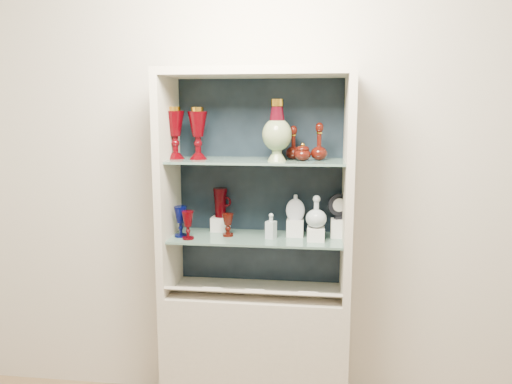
# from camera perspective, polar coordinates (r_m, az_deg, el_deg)

# --- Properties ---
(wall_back) EXTENTS (3.50, 0.02, 2.80)m
(wall_back) POSITION_cam_1_polar(r_m,az_deg,el_deg) (2.85, 0.55, 2.71)
(wall_back) COLOR beige
(wall_back) RESTS_ON ground
(cabinet_base) EXTENTS (1.00, 0.40, 0.75)m
(cabinet_base) POSITION_cam_1_polar(r_m,az_deg,el_deg) (2.95, 0.00, -18.04)
(cabinet_base) COLOR beige
(cabinet_base) RESTS_ON ground
(cabinet_back_panel) EXTENTS (0.98, 0.02, 1.15)m
(cabinet_back_panel) POSITION_cam_1_polar(r_m,az_deg,el_deg) (2.83, 0.47, 1.13)
(cabinet_back_panel) COLOR black
(cabinet_back_panel) RESTS_ON cabinet_base
(cabinet_side_left) EXTENTS (0.04, 0.40, 1.15)m
(cabinet_side_left) POSITION_cam_1_polar(r_m,az_deg,el_deg) (2.74, -10.00, 0.72)
(cabinet_side_left) COLOR beige
(cabinet_side_left) RESTS_ON cabinet_base
(cabinet_side_right) EXTENTS (0.04, 0.40, 1.15)m
(cabinet_side_right) POSITION_cam_1_polar(r_m,az_deg,el_deg) (2.63, 10.44, 0.32)
(cabinet_side_right) COLOR beige
(cabinet_side_right) RESTS_ON cabinet_base
(cabinet_top_cap) EXTENTS (1.00, 0.40, 0.04)m
(cabinet_top_cap) POSITION_cam_1_polar(r_m,az_deg,el_deg) (2.62, 0.00, 13.51)
(cabinet_top_cap) COLOR beige
(cabinet_top_cap) RESTS_ON cabinet_side_left
(shelf_lower) EXTENTS (0.92, 0.34, 0.01)m
(shelf_lower) POSITION_cam_1_polar(r_m,az_deg,el_deg) (2.72, 0.05, -5.25)
(shelf_lower) COLOR slate
(shelf_lower) RESTS_ON cabinet_side_left
(shelf_upper) EXTENTS (0.92, 0.34, 0.01)m
(shelf_upper) POSITION_cam_1_polar(r_m,az_deg,el_deg) (2.65, 0.05, 3.58)
(shelf_upper) COLOR slate
(shelf_upper) RESTS_ON cabinet_side_left
(label_ledge) EXTENTS (0.92, 0.17, 0.09)m
(label_ledge) POSITION_cam_1_polar(r_m,az_deg,el_deg) (2.68, -0.30, -11.43)
(label_ledge) COLOR beige
(label_ledge) RESTS_ON cabinet_base
(label_card_0) EXTENTS (0.10, 0.06, 0.03)m
(label_card_0) POSITION_cam_1_polar(r_m,az_deg,el_deg) (2.71, -4.92, -10.89)
(label_card_0) COLOR white
(label_card_0) RESTS_ON label_ledge
(label_card_1) EXTENTS (0.10, 0.06, 0.03)m
(label_card_1) POSITION_cam_1_polar(r_m,az_deg,el_deg) (2.67, -0.06, -11.14)
(label_card_1) COLOR white
(label_card_1) RESTS_ON label_ledge
(label_card_2) EXTENTS (0.10, 0.06, 0.03)m
(label_card_2) POSITION_cam_1_polar(r_m,az_deg,el_deg) (2.65, 6.00, -11.34)
(label_card_2) COLOR white
(label_card_2) RESTS_ON label_ledge
(pedestal_lamp_left) EXTENTS (0.12, 0.12, 0.28)m
(pedestal_lamp_left) POSITION_cam_1_polar(r_m,az_deg,el_deg) (2.72, -9.24, 6.68)
(pedestal_lamp_left) COLOR #420004
(pedestal_lamp_left) RESTS_ON shelf_upper
(pedestal_lamp_right) EXTENTS (0.13, 0.13, 0.27)m
(pedestal_lamp_right) POSITION_cam_1_polar(r_m,az_deg,el_deg) (2.68, -6.66, 6.67)
(pedestal_lamp_right) COLOR #420004
(pedestal_lamp_right) RESTS_ON shelf_upper
(enamel_urn) EXTENTS (0.19, 0.19, 0.32)m
(enamel_urn) POSITION_cam_1_polar(r_m,az_deg,el_deg) (2.58, 2.42, 7.06)
(enamel_urn) COLOR #0A4012
(enamel_urn) RESTS_ON shelf_upper
(ruby_decanter_a) EXTENTS (0.11, 0.11, 0.22)m
(ruby_decanter_a) POSITION_cam_1_polar(r_m,az_deg,el_deg) (2.63, 7.24, 6.01)
(ruby_decanter_a) COLOR #410F08
(ruby_decanter_a) RESTS_ON shelf_upper
(ruby_decanter_b) EXTENTS (0.08, 0.08, 0.19)m
(ruby_decanter_b) POSITION_cam_1_polar(r_m,az_deg,el_deg) (2.67, 4.30, 5.77)
(ruby_decanter_b) COLOR #410F08
(ruby_decanter_b) RESTS_ON shelf_upper
(lidded_bowl) EXTENTS (0.09, 0.09, 0.10)m
(lidded_bowl) POSITION_cam_1_polar(r_m,az_deg,el_deg) (2.60, 5.36, 4.62)
(lidded_bowl) COLOR #410F08
(lidded_bowl) RESTS_ON shelf_upper
(cobalt_goblet) EXTENTS (0.09, 0.09, 0.17)m
(cobalt_goblet) POSITION_cam_1_polar(r_m,az_deg,el_deg) (2.73, -8.61, -3.36)
(cobalt_goblet) COLOR #03073C
(cobalt_goblet) RESTS_ON shelf_lower
(ruby_goblet_tall) EXTENTS (0.06, 0.06, 0.15)m
(ruby_goblet_tall) POSITION_cam_1_polar(r_m,az_deg,el_deg) (2.68, -7.79, -3.79)
(ruby_goblet_tall) COLOR #420004
(ruby_goblet_tall) RESTS_ON shelf_lower
(ruby_goblet_small) EXTENTS (0.07, 0.07, 0.12)m
(ruby_goblet_small) POSITION_cam_1_polar(r_m,az_deg,el_deg) (2.72, -3.24, -3.78)
(ruby_goblet_small) COLOR #410F08
(ruby_goblet_small) RESTS_ON shelf_lower
(riser_ruby_pitcher) EXTENTS (0.10, 0.10, 0.08)m
(riser_ruby_pitcher) POSITION_cam_1_polar(r_m,az_deg,el_deg) (2.85, -4.06, -3.64)
(riser_ruby_pitcher) COLOR silver
(riser_ruby_pitcher) RESTS_ON shelf_lower
(ruby_pitcher) EXTENTS (0.14, 0.11, 0.17)m
(ruby_pitcher) POSITION_cam_1_polar(r_m,az_deg,el_deg) (2.83, -4.09, -1.21)
(ruby_pitcher) COLOR #420004
(ruby_pitcher) RESTS_ON riser_ruby_pitcher
(clear_square_bottle) EXTENTS (0.06, 0.06, 0.14)m
(clear_square_bottle) POSITION_cam_1_polar(r_m,az_deg,el_deg) (2.67, 1.73, -3.88)
(clear_square_bottle) COLOR #9BABB1
(clear_square_bottle) RESTS_ON shelf_lower
(riser_flat_flask) EXTENTS (0.09, 0.09, 0.09)m
(riser_flat_flask) POSITION_cam_1_polar(r_m,az_deg,el_deg) (2.74, 4.49, -4.10)
(riser_flat_flask) COLOR silver
(riser_flat_flask) RESTS_ON shelf_lower
(flat_flask) EXTENTS (0.10, 0.04, 0.14)m
(flat_flask) POSITION_cam_1_polar(r_m,az_deg,el_deg) (2.71, 4.52, -1.71)
(flat_flask) COLOR silver
(flat_flask) RESTS_ON riser_flat_flask
(riser_clear_round_decanter) EXTENTS (0.09, 0.09, 0.07)m
(riser_clear_round_decanter) POSITION_cam_1_polar(r_m,az_deg,el_deg) (2.65, 6.86, -4.79)
(riser_clear_round_decanter) COLOR silver
(riser_clear_round_decanter) RESTS_ON shelf_lower
(clear_round_decanter) EXTENTS (0.14, 0.14, 0.16)m
(clear_round_decanter) POSITION_cam_1_polar(r_m,az_deg,el_deg) (2.63, 6.91, -2.32)
(clear_round_decanter) COLOR #9BABB1
(clear_round_decanter) RESTS_ON riser_clear_round_decanter
(riser_cameo_medallion) EXTENTS (0.08, 0.08, 0.10)m
(riser_cameo_medallion) POSITION_cam_1_polar(r_m,az_deg,el_deg) (2.74, 9.38, -4.08)
(riser_cameo_medallion) COLOR silver
(riser_cameo_medallion) RESTS_ON shelf_lower
(cameo_medallion) EXTENTS (0.13, 0.08, 0.14)m
(cameo_medallion) POSITION_cam_1_polar(r_m,az_deg,el_deg) (2.71, 9.45, -1.59)
(cameo_medallion) COLOR black
(cameo_medallion) RESTS_ON riser_cameo_medallion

